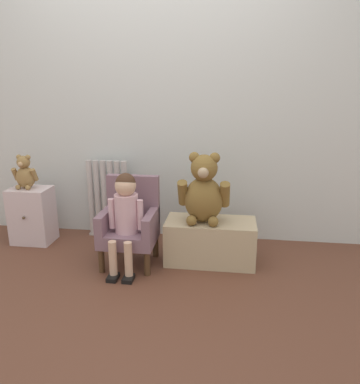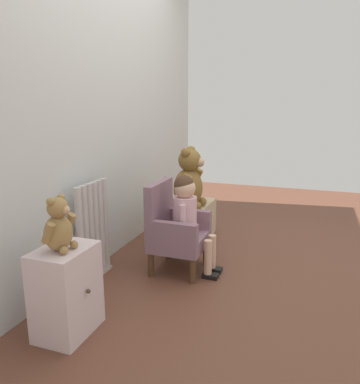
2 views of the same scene
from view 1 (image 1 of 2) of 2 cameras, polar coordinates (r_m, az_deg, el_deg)
The scene contains 9 objects.
ground_plane at distance 2.43m, azimuth -8.20°, elevation -16.61°, with size 6.00×6.00×0.00m, color brown.
back_wall at distance 3.19m, azimuth -3.21°, elevation 14.18°, with size 3.80×0.05×2.40m, color silver.
radiator at distance 3.32m, azimuth -10.90°, elevation -1.11°, with size 0.37×0.05×0.68m.
small_dresser at distance 3.41m, azimuth -21.57°, elevation -3.31°, with size 0.33×0.27×0.48m.
child_armchair at distance 2.82m, azimuth -7.59°, elevation -4.68°, with size 0.40×0.37×0.65m.
child_figure at distance 2.67m, azimuth -8.31°, elevation -2.52°, with size 0.25×0.35×0.71m.
low_bench at distance 2.86m, azimuth 4.63°, elevation -7.49°, with size 0.67×0.33×0.33m, color tan.
large_teddy_bear at distance 2.71m, azimuth 3.64°, elevation 0.00°, with size 0.38×0.26×0.52m.
small_teddy_bear at distance 3.33m, azimuth -22.55°, elevation 2.60°, with size 0.20×0.14×0.28m.
Camera 1 is at (0.60, -1.96, 1.30)m, focal length 35.00 mm.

